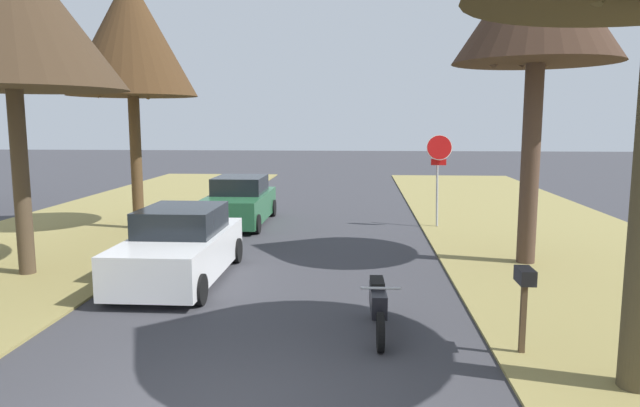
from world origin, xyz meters
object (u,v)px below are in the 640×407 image
Objects in this scene: stop_sign_far at (439,161)px; street_tree_left_mid_b at (131,36)px; street_tree_right_mid_a at (539,1)px; parked_sedan_white at (180,247)px; curbside_mailbox at (525,286)px; parked_sedan_green at (239,202)px; parked_motorcycle at (378,305)px; street_tree_left_mid_a at (9,11)px.

stop_sign_far is 0.38× the size of street_tree_left_mid_b.
street_tree_right_mid_a reaches higher than parked_sedan_white.
street_tree_left_mid_b is at bearing 135.14° from curbside_mailbox.
street_tree_left_mid_b is (-11.00, 3.75, -0.14)m from street_tree_right_mid_a.
street_tree_right_mid_a is 1.73× the size of parked_sedan_white.
street_tree_left_mid_b is at bearing -157.40° from parked_sedan_green.
stop_sign_far is 0.67× the size of parked_sedan_white.
street_tree_left_mid_b reaches higher than parked_motorcycle.
curbside_mailbox is (-1.60, -5.60, -5.05)m from street_tree_right_mid_a.
stop_sign_far reaches higher than parked_sedan_white.
street_tree_left_mid_b is 14.14m from curbside_mailbox.
parked_sedan_white is at bearing -88.78° from parked_sedan_green.
parked_sedan_green is 10.75m from parked_motorcycle.
parked_motorcycle is (-3.70, -4.85, -5.63)m from street_tree_right_mid_a.
street_tree_left_mid_a is (-9.91, -6.50, 3.55)m from stop_sign_far.
parked_sedan_white is 6.92m from parked_sedan_green.
curbside_mailbox reaches higher than parked_motorcycle.
parked_motorcycle is at bearing 160.34° from curbside_mailbox.
curbside_mailbox is at bearing -19.66° from parked_motorcycle.
parked_sedan_green is at bearing 113.66° from parked_motorcycle.
street_tree_right_mid_a reaches higher than curbside_mailbox.
street_tree_left_mid_b reaches higher than stop_sign_far.
street_tree_left_mid_b is 6.13× the size of curbside_mailbox.
street_tree_right_mid_a reaches higher than parked_sedan_green.
street_tree_right_mid_a reaches higher than street_tree_left_mid_a.
stop_sign_far is 6.32m from street_tree_right_mid_a.
street_tree_left_mid_a is at bearing -116.62° from parked_sedan_green.
street_tree_left_mid_a is 9.82m from parked_motorcycle.
parked_motorcycle is (7.30, -8.60, -5.49)m from street_tree_left_mid_b.
street_tree_left_mid_b reaches higher than curbside_mailbox.
parked_motorcycle is at bearing -127.31° from street_tree_right_mid_a.
street_tree_left_mid_a is at bearing -94.30° from street_tree_left_mid_b.
street_tree_left_mid_b is 1.77× the size of parked_sedan_white.
street_tree_left_mid_b is at bearing 161.16° from street_tree_right_mid_a.
parked_sedan_white is 1.00× the size of parked_sedan_green.
parked_sedan_white is at bearing -61.08° from street_tree_left_mid_b.
stop_sign_far is 6.68m from parked_sedan_green.
street_tree_left_mid_a is 5.57m from street_tree_left_mid_b.
curbside_mailbox is (-0.10, -10.31, -1.12)m from stop_sign_far.
curbside_mailbox is at bearing -21.20° from street_tree_left_mid_a.
parked_sedan_white is at bearing -2.05° from street_tree_left_mid_a.
street_tree_left_mid_b is (-9.50, -0.95, 3.80)m from stop_sign_far.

